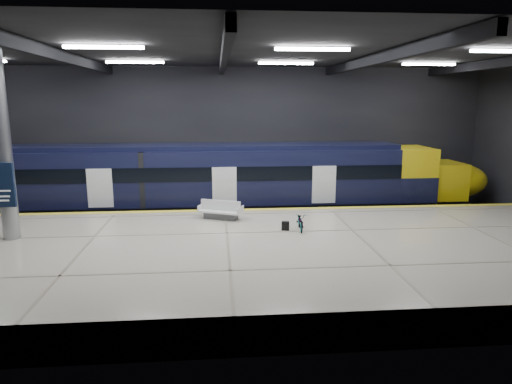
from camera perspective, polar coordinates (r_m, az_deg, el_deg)
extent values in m
plane|color=black|center=(19.09, -3.69, -7.45)|extent=(30.00, 30.00, 0.00)
cube|color=black|center=(26.17, -4.23, 6.61)|extent=(30.00, 0.10, 8.00)
cube|color=black|center=(10.31, -2.91, -0.66)|extent=(30.00, 0.10, 8.00)
cube|color=black|center=(18.17, -4.03, 17.19)|extent=(30.00, 16.00, 0.10)
cube|color=black|center=(19.01, -23.12, 15.32)|extent=(0.25, 16.00, 0.40)
cube|color=black|center=(18.15, -4.02, 16.40)|extent=(0.25, 16.00, 0.40)
cube|color=black|center=(19.23, 14.90, 15.78)|extent=(0.25, 16.00, 0.40)
cube|color=white|center=(16.58, -18.48, 16.81)|extent=(2.60, 0.18, 0.10)
cube|color=white|center=(16.51, 7.08, 17.31)|extent=(2.60, 0.18, 0.10)
cube|color=white|center=(19.20, 28.77, 15.19)|extent=(2.60, 0.18, 0.10)
cube|color=white|center=(22.44, -14.87, 15.42)|extent=(2.60, 0.18, 0.10)
cube|color=white|center=(22.40, 3.78, 15.77)|extent=(2.60, 0.18, 0.10)
cube|color=white|center=(24.44, 20.80, 14.71)|extent=(2.60, 0.18, 0.10)
cube|color=beige|center=(16.55, -3.51, -8.42)|extent=(30.00, 11.00, 1.10)
cube|color=yellow|center=(21.43, -3.91, -2.28)|extent=(30.00, 0.40, 0.01)
cube|color=gray|center=(23.65, -3.97, -3.54)|extent=(30.00, 0.08, 0.16)
cube|color=gray|center=(25.04, -4.04, -2.70)|extent=(30.00, 0.08, 0.16)
cube|color=black|center=(24.37, -11.06, -2.14)|extent=(24.00, 2.58, 0.80)
cube|color=black|center=(24.03, -11.22, 1.98)|extent=(24.00, 2.80, 2.75)
cube|color=black|center=(23.83, -11.36, 5.53)|extent=(24.00, 2.30, 0.24)
cube|color=black|center=(22.60, -11.62, 2.09)|extent=(24.00, 0.04, 0.70)
cube|color=white|center=(22.55, -3.97, 0.73)|extent=(1.20, 0.05, 1.90)
cube|color=yellow|center=(26.04, 18.56, 2.32)|extent=(2.00, 2.80, 2.75)
ellipsoid|color=yellow|center=(27.25, 23.52, 1.33)|extent=(3.60, 2.52, 1.90)
cube|color=black|center=(26.13, 19.19, 2.70)|extent=(1.60, 2.38, 0.80)
cube|color=#595B60|center=(19.87, -4.43, -2.98)|extent=(1.51, 0.99, 0.27)
cube|color=silver|center=(19.82, -4.44, -2.40)|extent=(1.97, 1.42, 0.07)
cube|color=silver|center=(19.76, -4.45, -1.68)|extent=(1.70, 0.78, 0.45)
cube|color=silver|center=(20.16, -6.83, -1.90)|extent=(0.35, 0.73, 0.27)
cube|color=silver|center=(19.48, -1.97, -2.29)|extent=(0.35, 0.73, 0.27)
imported|color=#99999E|center=(18.19, 5.58, -3.63)|extent=(0.57, 1.39, 0.71)
cube|color=black|center=(18.14, 3.70, -4.24)|extent=(0.33, 0.24, 0.35)
cylinder|color=#9EA0A5|center=(18.78, -29.12, 5.06)|extent=(0.60, 0.60, 6.90)
cube|color=#0E1A34|center=(18.56, -29.24, 0.77)|extent=(0.90, 0.12, 1.60)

